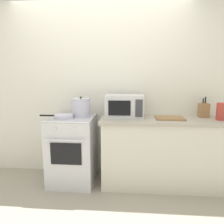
# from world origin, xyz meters

# --- Properties ---
(ground_plane) EXTENTS (10.00, 10.00, 0.00)m
(ground_plane) POSITION_xyz_m (0.00, 0.00, 0.00)
(ground_plane) COLOR #9E9384
(back_wall) EXTENTS (4.40, 0.10, 2.50)m
(back_wall) POSITION_xyz_m (0.30, 0.97, 1.25)
(back_wall) COLOR silver
(back_wall) RESTS_ON ground_plane
(lower_cabinet_right) EXTENTS (1.64, 0.56, 0.88)m
(lower_cabinet_right) POSITION_xyz_m (0.90, 0.62, 0.44)
(lower_cabinet_right) COLOR beige
(lower_cabinet_right) RESTS_ON ground_plane
(countertop_right) EXTENTS (1.70, 0.60, 0.04)m
(countertop_right) POSITION_xyz_m (0.90, 0.62, 0.90)
(countertop_right) COLOR #ADA393
(countertop_right) RESTS_ON lower_cabinet_right
(stove) EXTENTS (0.60, 0.64, 0.92)m
(stove) POSITION_xyz_m (-0.35, 0.60, 0.46)
(stove) COLOR silver
(stove) RESTS_ON ground_plane
(stock_pot) EXTENTS (0.34, 0.26, 0.27)m
(stock_pot) POSITION_xyz_m (-0.23, 0.68, 1.04)
(stock_pot) COLOR silver
(stock_pot) RESTS_ON stove
(frying_pan) EXTENTS (0.44, 0.24, 0.05)m
(frying_pan) POSITION_xyz_m (-0.44, 0.52, 0.95)
(frying_pan) COLOR silver
(frying_pan) RESTS_ON stove
(microwave) EXTENTS (0.50, 0.37, 0.30)m
(microwave) POSITION_xyz_m (0.36, 0.68, 1.07)
(microwave) COLOR silver
(microwave) RESTS_ON countertop_right
(cutting_board) EXTENTS (0.36, 0.26, 0.02)m
(cutting_board) POSITION_xyz_m (0.95, 0.60, 0.93)
(cutting_board) COLOR #997047
(cutting_board) RESTS_ON countertop_right
(knife_block) EXTENTS (0.13, 0.10, 0.28)m
(knife_block) POSITION_xyz_m (1.42, 0.74, 1.02)
(knife_block) COLOR #997047
(knife_block) RESTS_ON countertop_right
(pasta_box) EXTENTS (0.08, 0.08, 0.22)m
(pasta_box) POSITION_xyz_m (1.56, 0.57, 1.03)
(pasta_box) COLOR #B73D33
(pasta_box) RESTS_ON countertop_right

